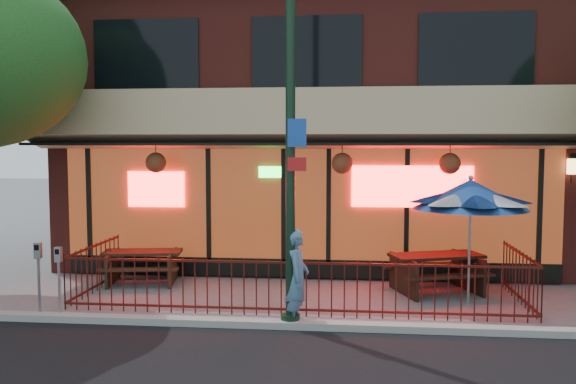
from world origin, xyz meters
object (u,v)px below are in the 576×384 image
Objects in this scene: patio_umbrella at (471,194)px; pedestrian at (297,278)px; picnic_table_left at (143,262)px; parking_meter_near at (59,270)px; parking_meter_far at (38,267)px; street_light at (291,136)px; picnic_table_right at (436,267)px.

pedestrian is at bearing -150.74° from patio_umbrella.
parking_meter_near is at bearing -100.10° from picnic_table_left.
pedestrian is 4.47m from parking_meter_far.
picnic_table_left is 6.98m from patio_umbrella.
picnic_table_left is at bearing 79.90° from parking_meter_near.
patio_umbrella reaches higher than pedestrian.
street_light is 5.54× the size of parking_meter_near.
pedestrian is at bearing 0.64° from parking_meter_far.
patio_umbrella is at bearing 29.18° from street_light.
street_light is at bearing -38.66° from picnic_table_left.
picnic_table_left is 4.55m from pedestrian.
parking_meter_far reaches higher than picnic_table_left.
street_light is at bearing -0.03° from parking_meter_far.
street_light reaches higher than picnic_table_right.
patio_umbrella is (6.72, -1.01, 1.61)m from picnic_table_left.
parking_meter_near reaches higher than picnic_table_left.
parking_meter_far is (-7.58, -1.79, -1.18)m from patio_umbrella.
parking_meter_near is (-6.73, -2.62, 0.34)m from picnic_table_right.
street_light reaches higher than picnic_table_left.
patio_umbrella is (3.21, 1.79, -1.07)m from street_light.
parking_meter_near is at bearing -166.05° from patio_umbrella.
parking_meter_far is (-4.47, -0.05, 0.09)m from pedestrian.
parking_meter_near is (-4.11, -0.05, 0.04)m from pedestrian.
picnic_table_right is 1.35× the size of pedestrian.
street_light reaches higher than pedestrian.
parking_meter_near is at bearing 93.33° from pedestrian.
patio_umbrella is 3.78m from pedestrian.
parking_meter_near is (-4.00, 0.00, -2.29)m from street_light.
picnic_table_left is at bearing 72.85° from parking_meter_far.
patio_umbrella is 1.83× the size of parking_meter_far.
parking_meter_near is (-7.22, -1.79, -1.23)m from patio_umbrella.
parking_meter_far is at bearing -159.72° from picnic_table_right.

